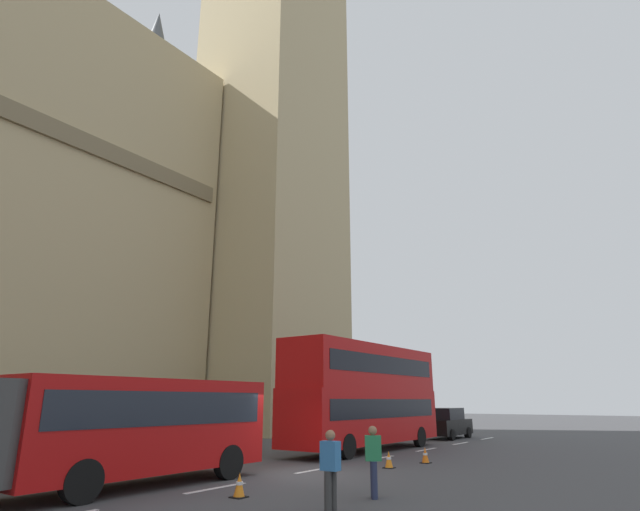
# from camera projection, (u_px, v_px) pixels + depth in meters

# --- Properties ---
(ground_plane) EXTENTS (160.00, 160.00, 0.00)m
(ground_plane) POSITION_uv_depth(u_px,v_px,m) (294.00, 474.00, 16.51)
(ground_plane) COLOR #424244
(lane_centre_marking) EXTENTS (39.00, 0.16, 0.01)m
(lane_centre_marking) POSITION_uv_depth(u_px,v_px,m) (315.00, 470.00, 17.43)
(lane_centre_marking) COLOR silver
(lane_centre_marking) RESTS_ON ground_plane
(clock_tower) EXTENTS (11.44, 11.44, 71.86)m
(clock_tower) POSITION_uv_depth(u_px,v_px,m) (275.00, 18.00, 48.71)
(clock_tower) COLOR tan
(clock_tower) RESTS_ON ground_plane
(double_decker_bus) EXTENTS (10.86, 2.54, 4.90)m
(double_decker_bus) POSITION_uv_depth(u_px,v_px,m) (365.00, 392.00, 24.68)
(double_decker_bus) COLOR #B20F0F
(double_decker_bus) RESTS_ON ground_plane
(sedan_lead) EXTENTS (4.40, 1.86, 1.85)m
(sedan_lead) POSITION_uv_depth(u_px,v_px,m) (447.00, 423.00, 32.02)
(sedan_lead) COLOR black
(sedan_lead) RESTS_ON ground_plane
(traffic_cone_west) EXTENTS (0.36, 0.36, 0.58)m
(traffic_cone_west) POSITION_uv_depth(u_px,v_px,m) (239.00, 485.00, 12.55)
(traffic_cone_west) COLOR black
(traffic_cone_west) RESTS_ON ground_plane
(traffic_cone_middle) EXTENTS (0.36, 0.36, 0.58)m
(traffic_cone_middle) POSITION_uv_depth(u_px,v_px,m) (389.00, 460.00, 17.98)
(traffic_cone_middle) COLOR black
(traffic_cone_middle) RESTS_ON ground_plane
(traffic_cone_east) EXTENTS (0.36, 0.36, 0.58)m
(traffic_cone_east) POSITION_uv_depth(u_px,v_px,m) (425.00, 455.00, 19.40)
(traffic_cone_east) COLOR black
(traffic_cone_east) RESTS_ON ground_plane
(pedestrian_near_cones) EXTENTS (0.36, 0.40, 1.69)m
(pedestrian_near_cones) POSITION_uv_depth(u_px,v_px,m) (330.00, 468.00, 10.88)
(pedestrian_near_cones) COLOR #333333
(pedestrian_near_cones) RESTS_ON ground_plane
(pedestrian_by_kerb) EXTENTS (0.42, 0.47, 1.69)m
(pedestrian_by_kerb) POSITION_uv_depth(u_px,v_px,m) (373.00, 459.00, 12.63)
(pedestrian_by_kerb) COLOR #262D4C
(pedestrian_by_kerb) RESTS_ON ground_plane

